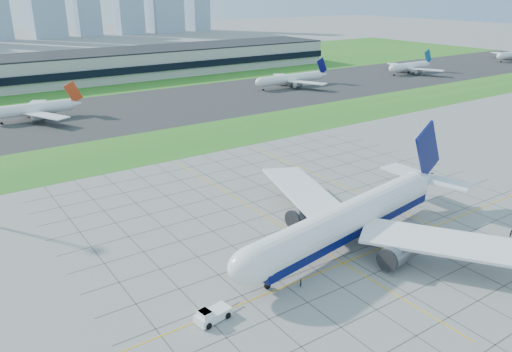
# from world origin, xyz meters

# --- Properties ---
(ground) EXTENTS (1400.00, 1400.00, 0.00)m
(ground) POSITION_xyz_m (0.00, 0.00, 0.00)
(ground) COLOR gray
(ground) RESTS_ON ground
(grass_median) EXTENTS (700.00, 35.00, 0.04)m
(grass_median) POSITION_xyz_m (0.00, 90.00, 0.02)
(grass_median) COLOR #21681D
(grass_median) RESTS_ON ground
(asphalt_taxiway) EXTENTS (700.00, 75.00, 0.04)m
(asphalt_taxiway) POSITION_xyz_m (0.00, 145.00, 0.03)
(asphalt_taxiway) COLOR #383838
(asphalt_taxiway) RESTS_ON ground
(grass_far) EXTENTS (700.00, 145.00, 0.04)m
(grass_far) POSITION_xyz_m (0.00, 255.00, 0.02)
(grass_far) COLOR #21681D
(grass_far) RESTS_ON ground
(apron_markings) EXTENTS (120.00, 130.00, 0.03)m
(apron_markings) POSITION_xyz_m (0.43, 11.09, 0.02)
(apron_markings) COLOR #474744
(apron_markings) RESTS_ON ground
(terminal) EXTENTS (260.00, 43.00, 15.80)m
(terminal) POSITION_xyz_m (40.00, 229.87, 7.89)
(terminal) COLOR #B7B7B2
(terminal) RESTS_ON ground
(airliner) EXTENTS (66.85, 67.24, 21.14)m
(airliner) POSITION_xyz_m (-4.16, 2.87, 5.78)
(airliner) COLOR white
(airliner) RESTS_ON ground
(pushback_tug) EXTENTS (8.71, 3.76, 2.39)m
(pushback_tug) POSITION_xyz_m (-39.76, -3.06, 1.06)
(pushback_tug) COLOR white
(pushback_tug) RESTS_ON ground
(crew_near) EXTENTS (0.57, 0.68, 1.58)m
(crew_near) POSITION_xyz_m (-21.99, -3.68, 0.79)
(crew_near) COLOR black
(crew_near) RESTS_ON ground
(crew_far) EXTENTS (0.92, 0.80, 1.61)m
(crew_far) POSITION_xyz_m (26.99, -14.33, 0.81)
(crew_far) COLOR black
(crew_far) RESTS_ON ground
(distant_jet_1) EXTENTS (33.94, 42.66, 14.08)m
(distant_jet_1) POSITION_xyz_m (-32.77, 150.29, 4.48)
(distant_jet_1) COLOR white
(distant_jet_1) RESTS_ON ground
(distant_jet_2) EXTENTS (45.84, 42.66, 14.08)m
(distant_jet_2) POSITION_xyz_m (96.16, 148.58, 4.49)
(distant_jet_2) COLOR white
(distant_jet_2) RESTS_ON ground
(distant_jet_3) EXTENTS (35.96, 42.66, 14.08)m
(distant_jet_3) POSITION_xyz_m (184.72, 141.97, 4.48)
(distant_jet_3) COLOR white
(distant_jet_3) RESTS_ON ground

